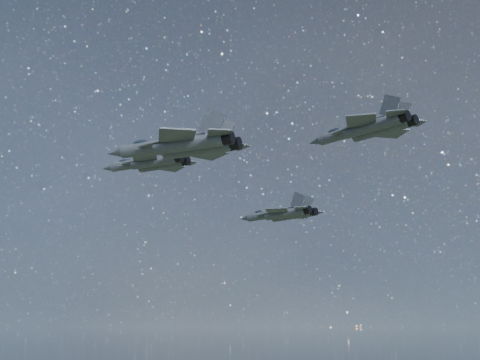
% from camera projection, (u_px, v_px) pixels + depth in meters
% --- Properties ---
extents(jet_lead, '(15.26, 10.87, 3.89)m').
position_uv_depth(jet_lead, '(151.00, 163.00, 80.46)').
color(jet_lead, '#383F46').
extents(jet_left, '(17.31, 11.76, 4.35)m').
position_uv_depth(jet_left, '(283.00, 214.00, 100.69)').
color(jet_left, '#383F46').
extents(jet_right, '(18.28, 12.97, 4.65)m').
position_uv_depth(jet_right, '(182.00, 145.00, 65.81)').
color(jet_right, '#383F46').
extents(jet_slot, '(15.18, 10.10, 3.86)m').
position_uv_depth(jet_slot, '(368.00, 128.00, 65.89)').
color(jet_slot, '#383F46').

